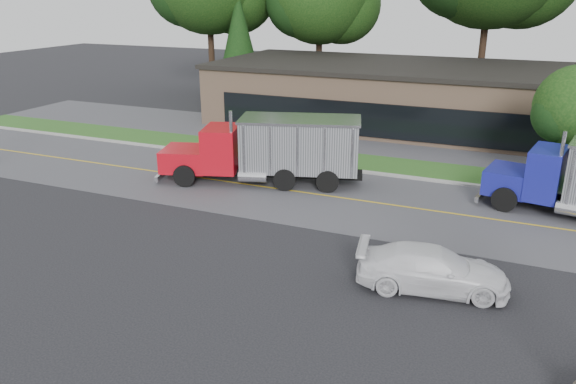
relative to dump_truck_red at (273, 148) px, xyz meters
name	(u,v)px	position (x,y,z in m)	size (l,w,h in m)	color
ground	(251,283)	(3.65, -9.83, -1.81)	(140.00, 140.00, 0.00)	#2C2C31
road	(335,197)	(3.65, -0.83, -1.81)	(60.00, 8.00, 0.02)	slate
center_line	(335,197)	(3.65, -0.83, -1.81)	(60.00, 0.12, 0.01)	gold
curb	(360,172)	(3.65, 3.37, -1.81)	(60.00, 0.30, 0.12)	#9E9E99
grass_verge	(369,164)	(3.65, 5.17, -1.81)	(60.00, 3.40, 0.03)	#2B541C
far_parking	(389,143)	(3.65, 10.17, -1.81)	(60.00, 7.00, 0.02)	slate
strip_mall	(438,99)	(5.65, 16.17, 0.19)	(32.00, 12.00, 4.00)	tan
evergreen_left	(239,40)	(-12.35, 20.17, 3.38)	(4.16, 4.16, 9.46)	#382619
dump_truck_red	(273,148)	(0.00, 0.00, 0.00)	(10.26, 5.15, 3.36)	black
rally_car	(432,269)	(9.28, -7.86, -1.10)	(1.99, 4.89, 1.42)	white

